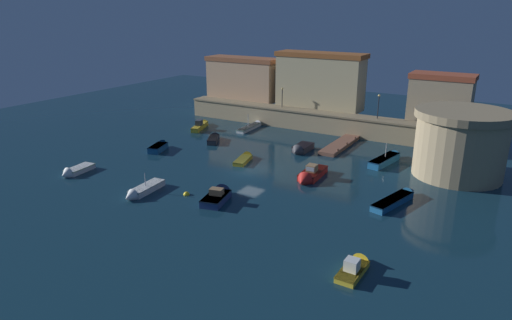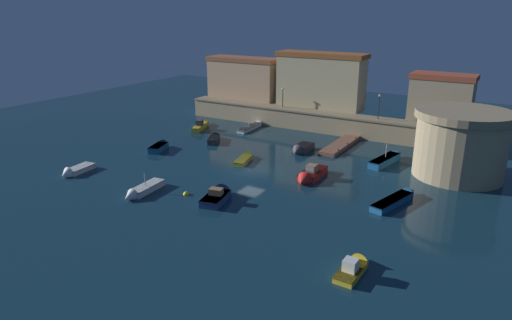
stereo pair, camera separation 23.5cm
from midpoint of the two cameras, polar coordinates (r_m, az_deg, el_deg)
name	(u,v)px [view 1 (the left image)]	position (r m, az deg, el deg)	size (l,w,h in m)	color
ground_plane	(251,171)	(51.32, -0.76, -1.36)	(113.69, 113.69, 0.00)	#112D3D
quay_wall	(323,122)	(68.30, 8.25, 4.78)	(45.89, 3.01, 2.90)	#9E8966
old_town_backdrop	(312,83)	(71.73, 6.98, 9.57)	(42.02, 4.32, 8.48)	tan
fortress_tower	(460,143)	(53.31, 24.10, 1.92)	(10.02, 10.02, 7.28)	#9E8966
pier_dock	(340,145)	(61.22, 10.36, 1.87)	(2.10, 9.67, 0.70)	brown
quay_lamp_0	(282,94)	(70.42, 3.21, 8.26)	(0.32, 0.32, 3.04)	black
quay_lamp_1	(379,103)	(64.93, 15.00, 6.97)	(0.32, 0.32, 3.39)	black
moored_boat_0	(74,171)	(54.22, -21.90, -1.31)	(1.94, 4.36, 1.45)	white
moored_boat_1	(388,159)	(56.22, 16.03, 0.17)	(2.54, 7.15, 2.68)	#195689
moored_boat_2	(219,195)	(43.83, -4.81, -4.40)	(2.78, 4.85, 1.83)	navy
moored_boat_3	(214,138)	(63.21, -5.39, 2.73)	(3.12, 4.39, 1.20)	#333338
moored_boat_4	(301,149)	(58.17, 5.54, 1.40)	(1.81, 4.16, 1.64)	#333338
moored_boat_5	(201,125)	(70.31, -6.97, 4.38)	(3.13, 6.40, 1.65)	gold
moored_boat_6	(245,158)	(54.83, -1.51, 0.23)	(2.28, 4.67, 1.21)	gold
moored_boat_7	(398,198)	(45.17, 17.19, -4.61)	(3.03, 7.16, 1.21)	#195689
moored_boat_8	(141,191)	(46.31, -14.30, -3.77)	(1.83, 5.42, 2.33)	white
moored_boat_9	(356,266)	(33.29, 12.18, -12.85)	(1.45, 4.17, 1.69)	gold
moored_boat_10	(310,175)	(48.98, 6.59, -1.94)	(2.10, 5.74, 1.98)	red
moored_boat_11	(253,126)	(69.90, -0.53, 4.28)	(1.59, 7.22, 2.75)	white
moored_boat_12	(160,147)	(60.23, -12.04, 1.66)	(2.58, 4.33, 1.35)	#195689
mooring_buoy_0	(186,195)	(45.41, -8.85, -4.31)	(0.61, 0.61, 0.61)	yellow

